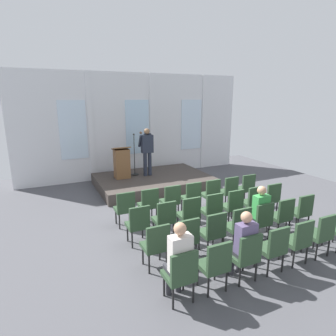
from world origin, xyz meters
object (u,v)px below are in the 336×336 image
object	(u,v)px
chair_r0_c5	(229,190)
audience_r3_c2	(243,242)
chair_r0_c6	(246,187)
chair_r3_c4	(298,239)
chair_r1_c3	(212,208)
chair_r1_c6	(270,197)
chair_r0_c1	(149,203)
chair_r0_c2	(171,199)
chair_r1_c2	(189,213)
chair_r2_c0	(156,243)
chair_r1_c5	(252,200)
chair_r2_c2	(213,230)
chair_r1_c4	(233,204)
chair_r2_c6	(301,210)
lectern	(122,163)
audience_r2_c4	(259,210)
chair_r3_c3	(273,246)
mic_stand	(135,166)
chair_r0_c4	(211,193)
chair_r2_c1	(186,237)
chair_r1_c1	(165,217)
chair_r2_c5	(282,214)
chair_r3_c0	(181,273)
chair_r0_c3	(192,196)
chair_r2_c3	(238,224)
chair_r1_c0	(138,222)
chair_r3_c2	(246,254)
chair_r3_c1	(215,263)
chair_r2_c4	(261,219)
chair_r3_c5	(321,233)
speaker	(147,148)
chair_r0_c0	(125,207)
audience_r3_c0	(179,258)

from	to	relation	value
chair_r0_c5	audience_r3_c2	distance (m)	3.54
chair_r0_c6	chair_r3_c4	world-z (taller)	same
chair_r1_c3	chair_r1_c6	world-z (taller)	same
audience_r3_c2	chair_r0_c1	bearing A→B (deg)	102.24
chair_r0_c2	chair_r1_c2	size ratio (longest dim) A/B	1.00
chair_r0_c2	chair_r2_c0	bearing A→B (deg)	-122.35
chair_r1_c5	chair_r2_c2	distance (m)	2.18
chair_r1_c4	chair_r2_c6	distance (m)	1.64
chair_r1_c6	audience_r3_c2	xyz separation A→B (m)	(-2.57, -1.95, 0.20)
lectern	chair_r1_c6	world-z (taller)	lectern
chair_r1_c3	audience_r2_c4	bearing A→B (deg)	-55.42
chair_r0_c1	chair_r3_c3	size ratio (longest dim) A/B	1.00
mic_stand	chair_r2_c6	world-z (taller)	mic_stand
chair_r1_c5	chair_r2_c2	bearing A→B (deg)	-152.25
chair_r0_c4	chair_r2_c1	xyz separation A→B (m)	(-1.93, -2.03, 0.00)
chair_r1_c1	chair_r2_c5	size ratio (longest dim) A/B	1.00
chair_r0_c4	chair_r3_c0	bearing A→B (deg)	-130.19
chair_r0_c3	chair_r2_c3	world-z (taller)	same
chair_r1_c0	audience_r3_c2	size ratio (longest dim) A/B	0.71
chair_r3_c0	chair_r2_c1	bearing A→B (deg)	57.65
mic_stand	chair_r3_c0	world-z (taller)	mic_stand
chair_r1_c5	chair_r3_c2	distance (m)	2.80
mic_stand	chair_r2_c2	xyz separation A→B (m)	(-0.10, -5.38, -0.17)
chair_r0_c4	chair_r1_c0	bearing A→B (deg)	-158.46
chair_r2_c0	chair_r3_c3	bearing A→B (deg)	-27.75
chair_r2_c1	chair_r3_c1	xyz separation A→B (m)	(0.00, -1.01, 0.00)
chair_r1_c0	chair_r3_c2	size ratio (longest dim) A/B	1.00
chair_r2_c0	chair_r3_c3	world-z (taller)	same
chair_r0_c5	audience_r2_c4	distance (m)	2.06
chair_r2_c0	chair_r0_c1	bearing A→B (deg)	72.43
chair_r0_c5	chair_r2_c0	world-z (taller)	same
chair_r0_c5	chair_r3_c4	distance (m)	3.11
chair_r1_c6	chair_r2_c4	size ratio (longest dim) A/B	1.00
chair_r0_c5	chair_r1_c3	world-z (taller)	same
chair_r0_c6	chair_r3_c5	bearing A→B (deg)	-101.92
speaker	chair_r0_c6	world-z (taller)	speaker
chair_r0_c0	chair_r1_c1	distance (m)	1.20
chair_r1_c1	audience_r2_c4	size ratio (longest dim) A/B	0.72
chair_r2_c1	chair_r0_c5	bearing A→B (deg)	38.28
chair_r1_c0	chair_r2_c1	world-z (taller)	same
chair_r1_c1	chair_r3_c5	world-z (taller)	same
chair_r2_c3	audience_r2_c4	distance (m)	0.68
mic_stand	chair_r3_c1	world-z (taller)	mic_stand
chair_r1_c2	chair_r2_c0	distance (m)	1.64
chair_r0_c6	chair_r1_c1	xyz separation A→B (m)	(-3.21, -1.01, 0.00)
audience_r3_c2	chair_r0_c2	bearing A→B (deg)	90.00
audience_r3_c0	chair_r3_c3	size ratio (longest dim) A/B	1.46
chair_r0_c5	chair_r1_c1	distance (m)	2.76
chair_r1_c2	chair_r1_c3	distance (m)	0.64
chair_r3_c5	mic_stand	bearing A→B (deg)	105.96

